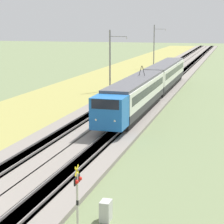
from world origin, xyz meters
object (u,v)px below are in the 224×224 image
passenger_train (153,82)px  equipment_cabinet (106,211)px  catenary_mast_far (154,46)px  catenary_mast_mid (110,60)px  crossing_signal_far (77,190)px

passenger_train → equipment_cabinet: bearing=6.8°
passenger_train → equipment_cabinet: 34.30m
catenary_mast_far → equipment_cabinet: bearing=-171.3°
passenger_train → equipment_cabinet: passenger_train is taller
passenger_train → catenary_mast_far: catenary_mast_far is taller
catenary_mast_mid → catenary_mast_far: catenary_mast_far is taller
catenary_mast_mid → equipment_cabinet: 41.56m
crossing_signal_far → equipment_cabinet: size_ratio=2.96×
passenger_train → crossing_signal_far: passenger_train is taller
passenger_train → catenary_mast_mid: catenary_mast_mid is taller
crossing_signal_far → equipment_cabinet: bearing=40.6°
crossing_signal_far → catenary_mast_far: size_ratio=0.33×
passenger_train → catenary_mast_mid: (5.81, 7.17, 2.12)m
catenary_mast_mid → equipment_cabinet: size_ratio=8.39×
catenary_mast_mid → equipment_cabinet: catenary_mast_mid is taller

